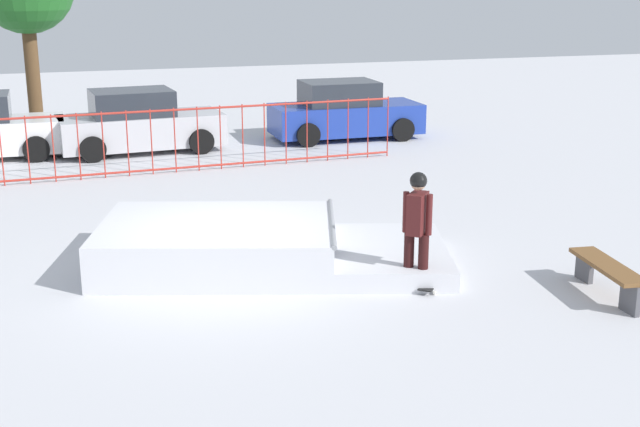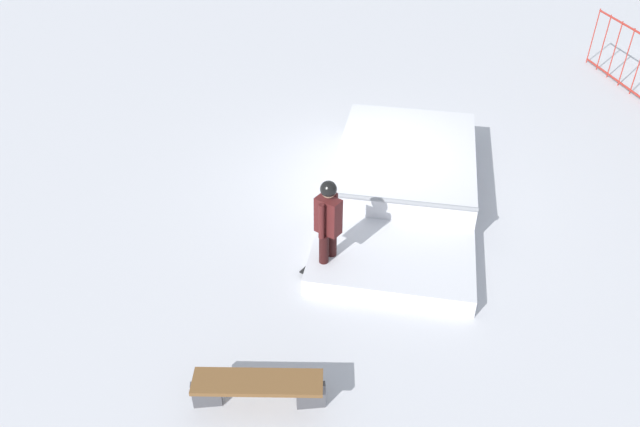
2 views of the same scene
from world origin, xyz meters
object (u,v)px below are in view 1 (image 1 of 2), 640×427
skate_ramp (248,246)px  parked_car_blue (344,113)px  park_bench (607,272)px  skateboard (433,282)px  skater (417,221)px  parked_car_silver (139,124)px

skate_ramp → parked_car_blue: parked_car_blue is taller
skate_ramp → parked_car_blue: size_ratio=1.44×
park_bench → skateboard: bearing=154.7°
skateboard → parked_car_blue: bearing=29.6°
skater → parked_car_blue: size_ratio=0.42×
skate_ramp → parked_car_silver: size_ratio=1.40×
skate_ramp → park_bench: size_ratio=3.58×
skate_ramp → skateboard: (2.36, -1.77, -0.24)m
skateboard → parked_car_blue: (2.55, 11.55, 0.65)m
parked_car_silver → parked_car_blue: same height
skater → park_bench: bearing=-73.2°
parked_car_blue → park_bench: bearing=-91.7°
skateboard → parked_car_silver: 11.77m
skate_ramp → parked_car_silver: 9.61m
skate_ramp → parked_car_blue: bearing=79.8°
skater → park_bench: (2.44, -1.14, -0.65)m
skateboard → parked_car_blue: parked_car_blue is taller
parked_car_blue → skate_ramp: bearing=-116.9°
skate_ramp → parked_car_silver: (-0.70, 9.58, 0.41)m
park_bench → parked_car_silver: 13.47m
skater → park_bench: skater is taller
parked_car_blue → skateboard: bearing=-102.6°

